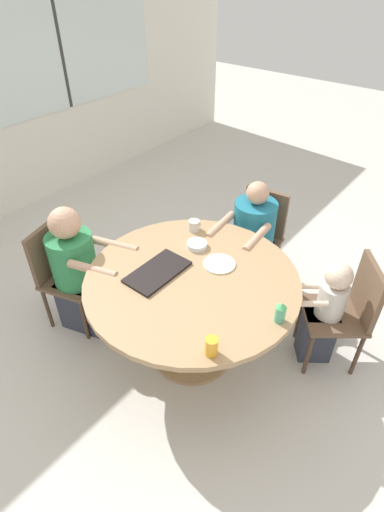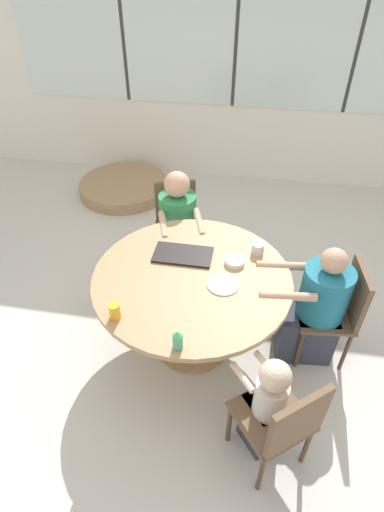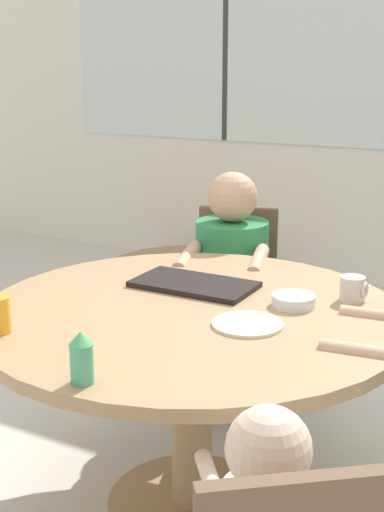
% 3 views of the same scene
% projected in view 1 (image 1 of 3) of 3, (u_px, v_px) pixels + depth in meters
% --- Properties ---
extents(ground_plane, '(16.00, 16.00, 0.00)m').
position_uv_depth(ground_plane, '(192.00, 352.00, 3.04)').
color(ground_plane, beige).
extents(dining_table, '(1.41, 1.41, 0.75)m').
position_uv_depth(dining_table, '(192.00, 294.00, 2.67)').
color(dining_table, tan).
rests_on(dining_table, ground_plane).
extents(chair_for_woman_green_shirt, '(0.44, 0.44, 0.85)m').
position_uv_depth(chair_for_woman_green_shirt, '(259.00, 230.00, 3.45)').
color(chair_for_woman_green_shirt, brown).
rests_on(chair_for_woman_green_shirt, ground_plane).
extents(chair_for_man_blue_shirt, '(0.50, 0.50, 0.85)m').
position_uv_depth(chair_for_man_blue_shirt, '(61.00, 268.00, 3.05)').
color(chair_for_man_blue_shirt, brown).
rests_on(chair_for_man_blue_shirt, ground_plane).
extents(chair_for_toddler, '(0.56, 0.56, 0.85)m').
position_uv_depth(chair_for_toddler, '(349.00, 306.00, 2.72)').
color(chair_for_toddler, brown).
rests_on(chair_for_toddler, ground_plane).
extents(person_woman_green_shirt, '(0.67, 0.41, 1.02)m').
position_uv_depth(person_woman_green_shirt, '(250.00, 246.00, 3.37)').
color(person_woman_green_shirt, '#333847').
rests_on(person_woman_green_shirt, ground_plane).
extents(person_man_blue_shirt, '(0.50, 0.67, 1.06)m').
position_uv_depth(person_man_blue_shirt, '(81.00, 277.00, 3.02)').
color(person_man_blue_shirt, '#333847').
rests_on(person_man_blue_shirt, ground_plane).
extents(person_toddler, '(0.37, 0.39, 0.87)m').
position_uv_depth(person_toddler, '(324.00, 315.00, 2.77)').
color(person_toddler, '#333847').
rests_on(person_toddler, ground_plane).
extents(food_tray_dark, '(0.43, 0.24, 0.02)m').
position_uv_depth(food_tray_dark, '(158.00, 272.00, 2.62)').
color(food_tray_dark, black).
rests_on(food_tray_dark, dining_table).
extents(coffee_mug, '(0.09, 0.09, 0.08)m').
position_uv_depth(coffee_mug, '(194.00, 225.00, 3.00)').
color(coffee_mug, beige).
rests_on(coffee_mug, dining_table).
extents(sippy_cup, '(0.06, 0.06, 0.14)m').
position_uv_depth(sippy_cup, '(281.00, 312.00, 2.25)').
color(sippy_cup, '#4CA57F').
rests_on(sippy_cup, dining_table).
extents(juice_glass, '(0.07, 0.07, 0.11)m').
position_uv_depth(juice_glass, '(212.00, 346.00, 2.07)').
color(juice_glass, gold).
rests_on(juice_glass, dining_table).
extents(bowl_white_shallow, '(0.15, 0.15, 0.04)m').
position_uv_depth(bowl_white_shallow, '(197.00, 245.00, 2.84)').
color(bowl_white_shallow, silver).
rests_on(bowl_white_shallow, dining_table).
extents(plate_tortillas, '(0.22, 0.22, 0.01)m').
position_uv_depth(plate_tortillas, '(219.00, 264.00, 2.69)').
color(plate_tortillas, beige).
rests_on(plate_tortillas, dining_table).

